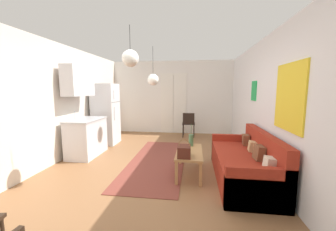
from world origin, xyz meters
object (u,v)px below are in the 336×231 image
bamboo_vase (191,140)px  pendant_lamp_far (153,80)px  handbag (184,151)px  couch (247,164)px  pendant_lamp_near (130,58)px  accent_chair (189,123)px  refrigerator (106,114)px  coffee_table (189,154)px

bamboo_vase → pendant_lamp_far: bearing=139.7°
handbag → pendant_lamp_far: 2.13m
bamboo_vase → pendant_lamp_far: size_ratio=0.50×
couch → pendant_lamp_near: 2.68m
pendant_lamp_far → accent_chair: bearing=66.0°
refrigerator → pendant_lamp_near: (1.53, -2.34, 1.21)m
bamboo_vase → accent_chair: 2.64m
coffee_table → pendant_lamp_near: (-0.95, -0.47, 1.70)m
bamboo_vase → accent_chair: bearing=92.7°
bamboo_vase → pendant_lamp_near: pendant_lamp_near is taller
pendant_lamp_far → coffee_table: bearing=-51.4°
refrigerator → pendant_lamp_near: pendant_lamp_near is taller
coffee_table → accent_chair: accent_chair is taller
couch → pendant_lamp_near: bearing=-170.2°
coffee_table → refrigerator: size_ratio=0.60×
couch → coffee_table: couch is taller
couch → pendant_lamp_far: (-1.92, 1.28, 1.54)m
couch → accent_chair: bearing=109.5°
coffee_table → accent_chair: size_ratio=1.28×
coffee_table → pendant_lamp_far: bearing=128.6°
couch → handbag: 1.14m
couch → accent_chair: (-1.11, 3.11, 0.20)m
refrigerator → accent_chair: 2.66m
couch → bamboo_vase: size_ratio=4.37×
couch → refrigerator: bearing=150.2°
couch → pendant_lamp_near: size_ratio=3.06×
pendant_lamp_near → pendant_lamp_far: size_ratio=0.71×
coffee_table → handbag: 0.39m
refrigerator → pendant_lamp_far: (1.57, -0.72, 0.95)m
couch → handbag: size_ratio=6.55×
accent_chair → couch: bearing=109.3°
bamboo_vase → couch: bearing=-26.1°
couch → accent_chair: couch is taller
pendant_lamp_near → refrigerator: bearing=123.2°
couch → accent_chair: size_ratio=2.42×
accent_chair → pendant_lamp_near: (-0.85, -3.45, 1.60)m
accent_chair → pendant_lamp_far: 2.42m
pendant_lamp_near → pendant_lamp_far: 1.64m
couch → bamboo_vase: (-0.98, 0.48, 0.28)m
pendant_lamp_near → coffee_table: bearing=26.3°
pendant_lamp_near → bamboo_vase: bearing=40.1°
coffee_table → accent_chair: (-0.10, 2.98, 0.09)m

